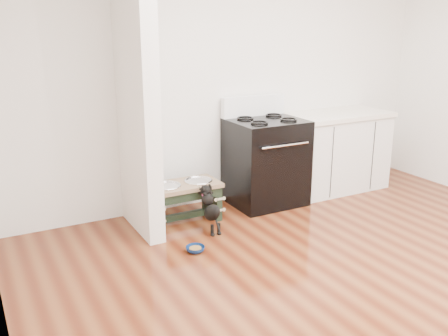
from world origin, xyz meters
The scene contains 8 objects.
ground centered at (0.00, 0.00, 0.00)m, with size 5.00×5.00×0.00m, color #491B0D.
room_shell centered at (0.00, 0.00, 1.62)m, with size 5.00×5.00×5.00m.
partition_wall centered at (-1.18, 2.10, 1.35)m, with size 0.15×0.80×2.70m, color silver.
oven_range centered at (0.25, 2.16, 0.48)m, with size 0.76×0.69×1.14m.
cabinet_run centered at (1.23, 2.18, 0.45)m, with size 1.24×0.64×0.91m.
dog_feeder centered at (-0.76, 2.07, 0.28)m, with size 0.72×0.39×0.41m.
puppy centered at (-0.63, 1.74, 0.24)m, with size 0.13×0.37×0.44m.
floor_bowl centered at (-0.95, 1.40, 0.03)m, with size 0.21×0.21×0.05m.
Camera 1 is at (-2.59, -2.18, 1.92)m, focal length 40.00 mm.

